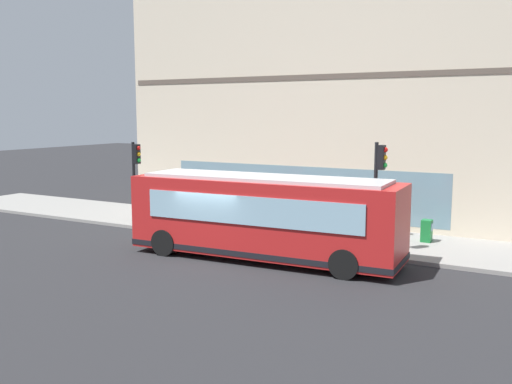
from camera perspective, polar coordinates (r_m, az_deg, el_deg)
name	(u,v)px	position (r m, az deg, el deg)	size (l,w,h in m)	color
ground	(216,258)	(21.22, -4.02, -6.61)	(120.00, 120.00, 0.00)	#262628
sidewalk_curb	(277,232)	(25.42, 2.14, -3.98)	(4.80, 40.00, 0.15)	gray
building_corner	(336,94)	(31.21, 8.01, 9.70)	(9.06, 20.01, 12.67)	beige
city_bus_nearside	(264,217)	(20.67, 0.76, -2.57)	(3.06, 10.16, 3.07)	red
traffic_light_near_corner	(379,176)	(21.31, 12.23, 1.54)	(0.32, 0.49, 4.12)	black
traffic_light_down_block	(136,167)	(26.96, -11.98, 2.45)	(0.32, 0.49, 3.84)	black
fire_hydrant	(370,231)	(23.94, 11.40, -3.82)	(0.35, 0.35, 0.74)	yellow
pedestrian_walking_along_curb	(167,195)	(30.18, -8.94, -0.27)	(0.32, 0.32, 1.60)	black
pedestrian_near_hydrant	(275,202)	(26.74, 1.91, -1.00)	(0.32, 0.32, 1.76)	silver
pedestrian_by_light_pole	(395,214)	(24.67, 13.81, -2.12)	(0.32, 0.32, 1.68)	#99994C
pedestrian_near_building_entrance	(185,200)	(28.23, -7.11, -0.80)	(0.32, 0.32, 1.61)	black
newspaper_vending_box	(427,231)	(24.01, 16.76, -3.74)	(0.44, 0.42, 0.90)	#197233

